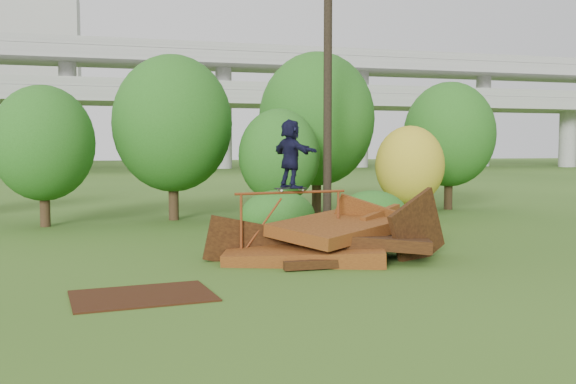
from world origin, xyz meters
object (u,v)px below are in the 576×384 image
object	(u,v)px
skater	(291,154)
utility_pole	(328,77)
flat_plate	(142,296)
scrap_pile	(331,242)

from	to	relation	value
skater	utility_pole	bearing A→B (deg)	-47.51
skater	utility_pole	size ratio (longest dim) A/B	0.17
flat_plate	utility_pole	bearing A→B (deg)	53.70
flat_plate	utility_pole	world-z (taller)	utility_pole
flat_plate	scrap_pile	bearing A→B (deg)	31.39
skater	utility_pole	xyz separation A→B (m)	(2.91, 5.72, 2.46)
utility_pole	flat_plate	bearing A→B (deg)	-126.30
skater	utility_pole	world-z (taller)	utility_pole
flat_plate	utility_pole	distance (m)	12.02
skater	scrap_pile	bearing A→B (deg)	-135.70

